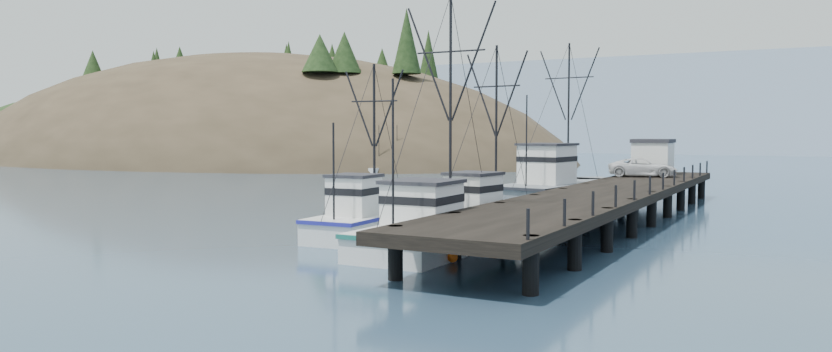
{
  "coord_description": "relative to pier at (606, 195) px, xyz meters",
  "views": [
    {
      "loc": [
        24.92,
        -27.16,
        5.46
      ],
      "look_at": [
        1.74,
        15.24,
        2.5
      ],
      "focal_mm": 32.0,
      "sensor_mm": 36.0,
      "label": 1
    }
  ],
  "objects": [
    {
      "name": "ground",
      "position": [
        -14.0,
        -16.0,
        -1.69
      ],
      "size": [
        400.0,
        400.0,
        0.0
      ],
      "primitive_type": "plane",
      "color": "navy",
      "rests_on": "ground"
    },
    {
      "name": "pier",
      "position": [
        0.0,
        0.0,
        0.0
      ],
      "size": [
        6.0,
        44.0,
        2.0
      ],
      "color": "black",
      "rests_on": "ground"
    },
    {
      "name": "headland",
      "position": [
        -88.95,
        62.61,
        -6.24
      ],
      "size": [
        134.8,
        78.0,
        51.0
      ],
      "color": "#382D1E",
      "rests_on": "ground"
    },
    {
      "name": "distant_ridge",
      "position": [
        -4.0,
        154.0,
        -1.69
      ],
      "size": [
        360.0,
        40.0,
        26.0
      ],
      "primitive_type": "cube",
      "color": "#9EB2C6",
      "rests_on": "ground"
    },
    {
      "name": "distant_ridge_far",
      "position": [
        -54.0,
        169.0,
        -1.69
      ],
      "size": [
        180.0,
        25.0,
        18.0
      ],
      "primitive_type": "cube",
      "color": "silver",
      "rests_on": "ground"
    },
    {
      "name": "moored_sailboats",
      "position": [
        -46.25,
        41.34,
        -1.36
      ],
      "size": [
        20.9,
        19.33,
        6.35
      ],
      "color": "silver",
      "rests_on": "ground"
    },
    {
      "name": "trawler_near",
      "position": [
        -4.36,
        -12.95,
        -0.87
      ],
      "size": [
        3.99,
        12.02,
        12.13
      ],
      "color": "silver",
      "rests_on": "ground"
    },
    {
      "name": "trawler_mid",
      "position": [
        -9.42,
        -11.22,
        -0.87
      ],
      "size": [
        3.41,
        9.02,
        9.25
      ],
      "color": "silver",
      "rests_on": "ground"
    },
    {
      "name": "trawler_far",
      "position": [
        -4.73,
        -6.57,
        -0.87
      ],
      "size": [
        4.36,
        10.08,
        10.42
      ],
      "color": "silver",
      "rests_on": "ground"
    },
    {
      "name": "work_vessel",
      "position": [
        -5.23,
        7.54,
        -0.46
      ],
      "size": [
        5.76,
        14.26,
        12.07
      ],
      "color": "slate",
      "rests_on": "ground"
    },
    {
      "name": "pier_shed",
      "position": [
        -0.86,
        18.0,
        1.73
      ],
      "size": [
        3.0,
        3.2,
        2.8
      ],
      "color": "silver",
      "rests_on": "pier"
    },
    {
      "name": "pickup_truck",
      "position": [
        -0.81,
        13.87,
        1.01
      ],
      "size": [
        5.46,
        3.63,
        1.39
      ],
      "primitive_type": "imported",
      "rotation": [
        0.0,
        0.0,
        1.86
      ],
      "color": "silver",
      "rests_on": "pier"
    },
    {
      "name": "motorboat",
      "position": [
        -23.97,
        15.56,
        -1.69
      ],
      "size": [
        6.09,
        6.21,
        1.05
      ],
      "primitive_type": "imported",
      "rotation": [
        0.0,
        0.0,
        0.73
      ],
      "color": "#565D60",
      "rests_on": "ground"
    }
  ]
}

